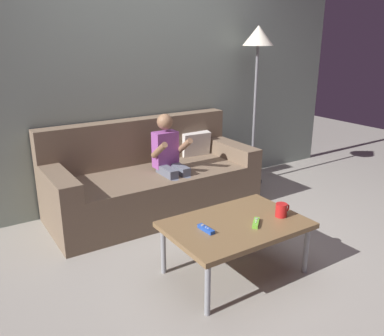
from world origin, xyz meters
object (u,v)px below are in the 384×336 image
(person_seated_on_couch, at_px, (170,159))
(floor_lamp, at_px, (258,48))
(coffee_table, at_px, (236,227))
(game_remote_lime_center, at_px, (256,223))
(game_remote_blue_near_edge, at_px, (206,229))
(couch, at_px, (152,181))
(coffee_mug, at_px, (282,210))

(person_seated_on_couch, distance_m, floor_lamp, 1.54)
(coffee_table, distance_m, game_remote_lime_center, 0.14)
(person_seated_on_couch, height_order, game_remote_blue_near_edge, person_seated_on_couch)
(game_remote_blue_near_edge, relative_size, game_remote_lime_center, 1.11)
(game_remote_blue_near_edge, xyz_separation_m, game_remote_lime_center, (0.33, -0.11, 0.00))
(couch, xyz_separation_m, coffee_mug, (0.31, -1.36, 0.14))
(coffee_mug, distance_m, floor_lamp, 2.03)
(game_remote_blue_near_edge, distance_m, coffee_mug, 0.58)
(couch, xyz_separation_m, floor_lamp, (1.30, 0.07, 1.17))
(person_seated_on_couch, height_order, coffee_table, person_seated_on_couch)
(coffee_table, xyz_separation_m, floor_lamp, (1.32, 1.35, 1.11))
(game_remote_blue_near_edge, bearing_deg, game_remote_lime_center, -17.82)
(couch, height_order, person_seated_on_couch, person_seated_on_couch)
(game_remote_lime_center, bearing_deg, person_seated_on_couch, 88.83)
(coffee_mug, relative_size, floor_lamp, 0.07)
(person_seated_on_couch, bearing_deg, game_remote_lime_center, -91.17)
(person_seated_on_couch, height_order, floor_lamp, floor_lamp)
(game_remote_lime_center, bearing_deg, couch, 93.05)
(couch, relative_size, game_remote_lime_center, 15.09)
(coffee_table, bearing_deg, person_seated_on_couch, 83.78)
(person_seated_on_couch, distance_m, coffee_table, 1.11)
(person_seated_on_couch, xyz_separation_m, coffee_table, (-0.12, -1.09, -0.18))
(couch, xyz_separation_m, coffee_table, (-0.02, -1.27, 0.06))
(coffee_table, relative_size, game_remote_lime_center, 7.34)
(game_remote_blue_near_edge, bearing_deg, coffee_mug, -10.39)
(person_seated_on_couch, height_order, coffee_mug, person_seated_on_couch)
(couch, xyz_separation_m, game_remote_lime_center, (0.07, -1.37, 0.11))
(person_seated_on_couch, distance_m, coffee_mug, 1.21)
(coffee_table, height_order, floor_lamp, floor_lamp)
(couch, height_order, floor_lamp, floor_lamp)
(game_remote_lime_center, bearing_deg, game_remote_blue_near_edge, 162.18)
(person_seated_on_couch, bearing_deg, couch, 118.41)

